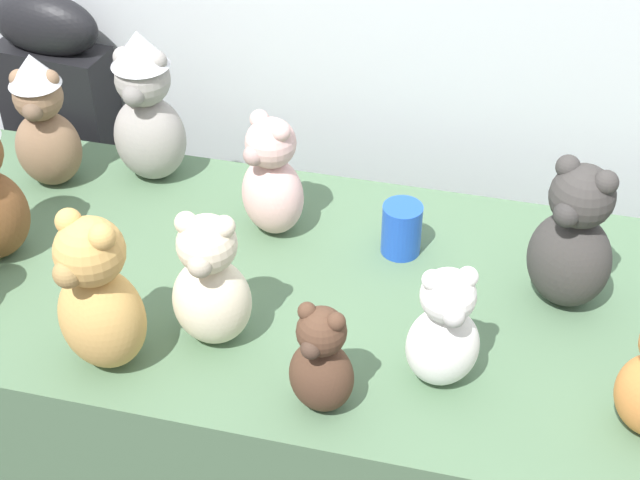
% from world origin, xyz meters
% --- Properties ---
extents(display_table, '(1.92, 0.76, 0.72)m').
position_xyz_m(display_table, '(0.00, 0.25, 0.36)').
color(display_table, '#4C6B4C').
rests_on(display_table, ground_plane).
extents(instrument_case, '(0.29, 0.15, 1.03)m').
position_xyz_m(instrument_case, '(-0.79, 0.76, 0.52)').
color(instrument_case, black).
rests_on(instrument_case, ground_plane).
extents(teddy_bear_mocha, '(0.16, 0.15, 0.31)m').
position_xyz_m(teddy_bear_mocha, '(-0.66, 0.46, 0.88)').
color(teddy_bear_mocha, '#7F6047').
rests_on(teddy_bear_mocha, display_table).
extents(teddy_bear_blush, '(0.18, 0.17, 0.27)m').
position_xyz_m(teddy_bear_blush, '(-0.14, 0.41, 0.85)').
color(teddy_bear_blush, beige).
rests_on(teddy_bear_blush, display_table).
extents(teddy_bear_cocoa, '(0.13, 0.12, 0.22)m').
position_xyz_m(teddy_bear_cocoa, '(0.07, -0.04, 0.82)').
color(teddy_bear_cocoa, '#4C3323').
rests_on(teddy_bear_cocoa, display_table).
extents(teddy_bear_honey, '(0.20, 0.18, 0.31)m').
position_xyz_m(teddy_bear_honey, '(-0.32, -0.02, 0.87)').
color(teddy_bear_honey, tan).
rests_on(teddy_bear_honey, display_table).
extents(teddy_bear_cream, '(0.15, 0.13, 0.28)m').
position_xyz_m(teddy_bear_cream, '(-0.15, 0.08, 0.85)').
color(teddy_bear_cream, beige).
rests_on(teddy_bear_cream, display_table).
extents(teddy_bear_charcoal, '(0.20, 0.19, 0.31)m').
position_xyz_m(teddy_bear_charcoal, '(0.45, 0.33, 0.87)').
color(teddy_bear_charcoal, '#383533').
rests_on(teddy_bear_charcoal, display_table).
extents(teddy_bear_snow, '(0.16, 0.15, 0.25)m').
position_xyz_m(teddy_bear_snow, '(0.26, 0.07, 0.84)').
color(teddy_bear_snow, white).
rests_on(teddy_bear_snow, display_table).
extents(teddy_bear_ash, '(0.16, 0.14, 0.35)m').
position_xyz_m(teddy_bear_ash, '(-0.45, 0.54, 0.90)').
color(teddy_bear_ash, gray).
rests_on(teddy_bear_ash, display_table).
extents(party_cup_blue, '(0.08, 0.08, 0.11)m').
position_xyz_m(party_cup_blue, '(0.13, 0.40, 0.78)').
color(party_cup_blue, blue).
rests_on(party_cup_blue, display_table).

